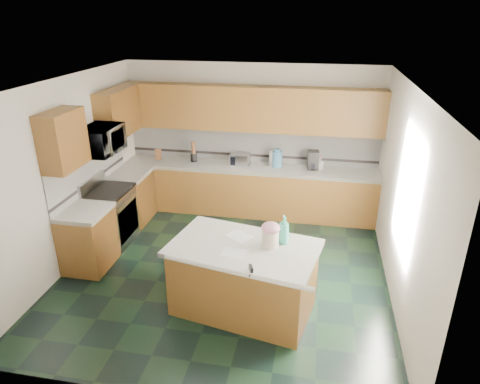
% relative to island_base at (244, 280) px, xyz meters
% --- Properties ---
extents(floor, '(4.60, 4.60, 0.00)m').
position_rel_island_base_xyz_m(floor, '(-0.41, 0.80, -0.43)').
color(floor, black).
rests_on(floor, ground).
extents(ceiling, '(4.60, 4.60, 0.00)m').
position_rel_island_base_xyz_m(ceiling, '(-0.41, 0.80, 2.27)').
color(ceiling, white).
rests_on(ceiling, ground).
extents(wall_back, '(4.60, 0.04, 2.70)m').
position_rel_island_base_xyz_m(wall_back, '(-0.41, 3.12, 0.92)').
color(wall_back, white).
rests_on(wall_back, ground).
extents(wall_front, '(4.60, 0.04, 2.70)m').
position_rel_island_base_xyz_m(wall_front, '(-0.41, -1.52, 0.92)').
color(wall_front, white).
rests_on(wall_front, ground).
extents(wall_left, '(0.04, 4.60, 2.70)m').
position_rel_island_base_xyz_m(wall_left, '(-2.73, 0.80, 0.92)').
color(wall_left, white).
rests_on(wall_left, ground).
extents(wall_right, '(0.04, 4.60, 2.70)m').
position_rel_island_base_xyz_m(wall_right, '(1.91, 0.80, 0.92)').
color(wall_right, white).
rests_on(wall_right, ground).
extents(back_base_cab, '(4.60, 0.60, 0.86)m').
position_rel_island_base_xyz_m(back_base_cab, '(-0.41, 2.80, 0.00)').
color(back_base_cab, '#341D0A').
rests_on(back_base_cab, ground).
extents(back_countertop, '(4.60, 0.64, 0.06)m').
position_rel_island_base_xyz_m(back_countertop, '(-0.41, 2.80, 0.46)').
color(back_countertop, white).
rests_on(back_countertop, back_base_cab).
extents(back_upper_cab, '(4.60, 0.33, 0.78)m').
position_rel_island_base_xyz_m(back_upper_cab, '(-0.41, 2.94, 1.51)').
color(back_upper_cab, '#341D0A').
rests_on(back_upper_cab, wall_back).
extents(back_backsplash, '(4.60, 0.02, 0.63)m').
position_rel_island_base_xyz_m(back_backsplash, '(-0.41, 3.09, 0.81)').
color(back_backsplash, silver).
rests_on(back_backsplash, back_countertop).
extents(back_accent_band, '(4.60, 0.01, 0.05)m').
position_rel_island_base_xyz_m(back_accent_band, '(-0.41, 3.08, 0.61)').
color(back_accent_band, black).
rests_on(back_accent_band, back_countertop).
extents(left_base_cab_rear, '(0.60, 0.82, 0.86)m').
position_rel_island_base_xyz_m(left_base_cab_rear, '(-2.41, 2.09, 0.00)').
color(left_base_cab_rear, '#341D0A').
rests_on(left_base_cab_rear, ground).
extents(left_counter_rear, '(0.64, 0.82, 0.06)m').
position_rel_island_base_xyz_m(left_counter_rear, '(-2.41, 2.09, 0.46)').
color(left_counter_rear, white).
rests_on(left_counter_rear, left_base_cab_rear).
extents(left_base_cab_front, '(0.60, 0.72, 0.86)m').
position_rel_island_base_xyz_m(left_base_cab_front, '(-2.41, 0.56, 0.00)').
color(left_base_cab_front, '#341D0A').
rests_on(left_base_cab_front, ground).
extents(left_counter_front, '(0.64, 0.72, 0.06)m').
position_rel_island_base_xyz_m(left_counter_front, '(-2.41, 0.56, 0.46)').
color(left_counter_front, white).
rests_on(left_counter_front, left_base_cab_front).
extents(left_backsplash, '(0.02, 2.30, 0.63)m').
position_rel_island_base_xyz_m(left_backsplash, '(-2.70, 1.35, 0.81)').
color(left_backsplash, silver).
rests_on(left_backsplash, wall_left).
extents(left_accent_band, '(0.01, 2.30, 0.05)m').
position_rel_island_base_xyz_m(left_accent_band, '(-2.69, 1.35, 0.61)').
color(left_accent_band, black).
rests_on(left_accent_band, wall_left).
extents(left_upper_cab_rear, '(0.33, 1.09, 0.78)m').
position_rel_island_base_xyz_m(left_upper_cab_rear, '(-2.55, 2.23, 1.51)').
color(left_upper_cab_rear, '#341D0A').
rests_on(left_upper_cab_rear, wall_left).
extents(left_upper_cab_front, '(0.33, 0.72, 0.78)m').
position_rel_island_base_xyz_m(left_upper_cab_front, '(-2.55, 0.56, 1.51)').
color(left_upper_cab_front, '#341D0A').
rests_on(left_upper_cab_front, wall_left).
extents(range_body, '(0.60, 0.76, 0.88)m').
position_rel_island_base_xyz_m(range_body, '(-2.41, 1.30, 0.01)').
color(range_body, '#B7B7BC').
rests_on(range_body, ground).
extents(range_oven_door, '(0.02, 0.68, 0.55)m').
position_rel_island_base_xyz_m(range_oven_door, '(-2.12, 1.30, -0.03)').
color(range_oven_door, black).
rests_on(range_oven_door, range_body).
extents(range_cooktop, '(0.62, 0.78, 0.04)m').
position_rel_island_base_xyz_m(range_cooktop, '(-2.41, 1.30, 0.47)').
color(range_cooktop, black).
rests_on(range_cooktop, range_body).
extents(range_handle, '(0.02, 0.66, 0.02)m').
position_rel_island_base_xyz_m(range_handle, '(-2.09, 1.30, 0.35)').
color(range_handle, '#B7B7BC').
rests_on(range_handle, range_body).
extents(range_backguard, '(0.06, 0.76, 0.18)m').
position_rel_island_base_xyz_m(range_backguard, '(-2.67, 1.30, 0.59)').
color(range_backguard, '#B7B7BC').
rests_on(range_backguard, range_body).
extents(microwave, '(0.50, 0.73, 0.41)m').
position_rel_island_base_xyz_m(microwave, '(-2.41, 1.30, 1.30)').
color(microwave, '#B7B7BC').
rests_on(microwave, wall_left).
extents(island_base, '(1.81, 1.25, 0.86)m').
position_rel_island_base_xyz_m(island_base, '(0.00, 0.00, 0.00)').
color(island_base, '#341D0A').
rests_on(island_base, ground).
extents(island_top, '(1.93, 1.37, 0.06)m').
position_rel_island_base_xyz_m(island_top, '(-0.00, 0.00, 0.46)').
color(island_top, white).
rests_on(island_top, island_base).
extents(island_bullnose, '(1.74, 0.40, 0.06)m').
position_rel_island_base_xyz_m(island_bullnose, '(0.00, -0.52, 0.46)').
color(island_bullnose, white).
rests_on(island_bullnose, island_base).
extents(treat_jar, '(0.24, 0.24, 0.21)m').
position_rel_island_base_xyz_m(treat_jar, '(0.31, 0.05, 0.60)').
color(treat_jar, beige).
rests_on(treat_jar, island_top).
extents(treat_jar_lid, '(0.22, 0.22, 0.14)m').
position_rel_island_base_xyz_m(treat_jar_lid, '(0.31, 0.05, 0.74)').
color(treat_jar_lid, '#CF889D').
rests_on(treat_jar_lid, treat_jar).
extents(treat_jar_knob, '(0.07, 0.03, 0.03)m').
position_rel_island_base_xyz_m(treat_jar_knob, '(0.31, 0.05, 0.79)').
color(treat_jar_knob, tan).
rests_on(treat_jar_knob, treat_jar_lid).
extents(treat_jar_knob_end_l, '(0.04, 0.04, 0.04)m').
position_rel_island_base_xyz_m(treat_jar_knob_end_l, '(0.28, 0.05, 0.79)').
color(treat_jar_knob_end_l, tan).
rests_on(treat_jar_knob_end_l, treat_jar_lid).
extents(treat_jar_knob_end_r, '(0.04, 0.04, 0.04)m').
position_rel_island_base_xyz_m(treat_jar_knob_end_r, '(0.35, 0.05, 0.79)').
color(treat_jar_knob_end_r, tan).
rests_on(treat_jar_knob_end_r, treat_jar_lid).
extents(soap_bottle_island, '(0.18, 0.18, 0.36)m').
position_rel_island_base_xyz_m(soap_bottle_island, '(0.46, 0.16, 0.67)').
color(soap_bottle_island, teal).
rests_on(soap_bottle_island, island_top).
extents(paper_sheet_a, '(0.31, 0.24, 0.00)m').
position_rel_island_base_xyz_m(paper_sheet_a, '(-0.08, -0.18, 0.49)').
color(paper_sheet_a, white).
rests_on(paper_sheet_a, island_top).
extents(paper_sheet_b, '(0.38, 0.36, 0.00)m').
position_rel_island_base_xyz_m(paper_sheet_b, '(-0.10, 0.23, 0.49)').
color(paper_sheet_b, white).
rests_on(paper_sheet_b, island_top).
extents(clamp_body, '(0.07, 0.11, 0.09)m').
position_rel_island_base_xyz_m(clamp_body, '(0.17, -0.50, 0.50)').
color(clamp_body, black).
rests_on(clamp_body, island_top).
extents(clamp_handle, '(0.02, 0.07, 0.02)m').
position_rel_island_base_xyz_m(clamp_handle, '(0.17, -0.56, 0.48)').
color(clamp_handle, black).
rests_on(clamp_handle, island_top).
extents(knife_block, '(0.16, 0.18, 0.23)m').
position_rel_island_base_xyz_m(knife_block, '(-2.14, 2.85, 0.59)').
color(knife_block, '#472814').
rests_on(knife_block, back_countertop).
extents(utensil_crock, '(0.12, 0.12, 0.15)m').
position_rel_island_base_xyz_m(utensil_crock, '(-1.46, 2.88, 0.57)').
color(utensil_crock, black).
rests_on(utensil_crock, back_countertop).
extents(utensil_bundle, '(0.07, 0.07, 0.23)m').
position_rel_island_base_xyz_m(utensil_bundle, '(-1.46, 2.88, 0.76)').
color(utensil_bundle, '#472814').
rests_on(utensil_bundle, utensil_crock).
extents(toaster_oven, '(0.36, 0.25, 0.20)m').
position_rel_island_base_xyz_m(toaster_oven, '(-0.58, 2.85, 0.59)').
color(toaster_oven, '#B7B7BC').
rests_on(toaster_oven, back_countertop).
extents(toaster_oven_door, '(0.31, 0.01, 0.16)m').
position_rel_island_base_xyz_m(toaster_oven_door, '(-0.58, 2.74, 0.59)').
color(toaster_oven_door, black).
rests_on(toaster_oven_door, toaster_oven).
extents(paper_towel, '(0.13, 0.13, 0.29)m').
position_rel_island_base_xyz_m(paper_towel, '(0.01, 2.90, 0.63)').
color(paper_towel, white).
rests_on(paper_towel, back_countertop).
extents(paper_towel_base, '(0.19, 0.19, 0.01)m').
position_rel_island_base_xyz_m(paper_towel_base, '(0.01, 2.90, 0.50)').
color(paper_towel_base, '#B7B7BC').
rests_on(paper_towel_base, back_countertop).
extents(water_jug, '(0.18, 0.18, 0.29)m').
position_rel_island_base_xyz_m(water_jug, '(0.10, 2.86, 0.64)').
color(water_jug, '#4C8CB9').
rests_on(water_jug, back_countertop).
extents(water_jug_neck, '(0.08, 0.08, 0.04)m').
position_rel_island_base_xyz_m(water_jug_neck, '(0.10, 2.86, 0.81)').
color(water_jug_neck, '#4C8CB9').
rests_on(water_jug_neck, water_jug).
extents(coffee_maker, '(0.22, 0.24, 0.33)m').
position_rel_island_base_xyz_m(coffee_maker, '(0.73, 2.88, 0.65)').
color(coffee_maker, black).
rests_on(coffee_maker, back_countertop).
extents(coffee_carafe, '(0.13, 0.13, 0.13)m').
position_rel_island_base_xyz_m(coffee_carafe, '(0.73, 2.83, 0.56)').
color(coffee_carafe, black).
rests_on(coffee_carafe, back_countertop).
extents(soap_bottle_back, '(0.15, 0.15, 0.23)m').
position_rel_island_base_xyz_m(soap_bottle_back, '(0.85, 2.85, 0.60)').
color(soap_bottle_back, white).
rests_on(soap_bottle_back, back_countertop).
extents(soap_back_cap, '(0.02, 0.02, 0.03)m').
position_rel_island_base_xyz_m(soap_back_cap, '(0.85, 2.85, 0.73)').
color(soap_back_cap, red).
rests_on(soap_back_cap, soap_bottle_back).
extents(window_light_proxy, '(0.02, 1.40, 1.10)m').
position_rel_island_base_xyz_m(window_light_proxy, '(1.88, 0.60, 1.07)').
color(window_light_proxy, white).
rests_on(window_light_proxy, wall_right).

